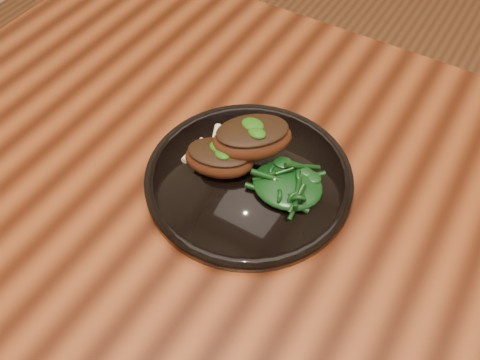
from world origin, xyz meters
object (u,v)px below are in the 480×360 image
at_px(lamb_chop_front, 219,158).
at_px(greens_heap, 288,182).
at_px(desk, 375,267).
at_px(plate, 249,178).

height_order(lamb_chop_front, greens_heap, lamb_chop_front).
bearing_deg(desk, lamb_chop_front, -173.59).
distance_m(desk, plate, 0.23).
bearing_deg(plate, lamb_chop_front, -166.19).
bearing_deg(greens_heap, desk, 4.66).
bearing_deg(desk, plate, -175.19).
bearing_deg(lamb_chop_front, desk, 6.41).
xyz_separation_m(desk, lamb_chop_front, (-0.25, -0.03, 0.12)).
relative_size(desk, plate, 5.37).
bearing_deg(desk, greens_heap, -175.34).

